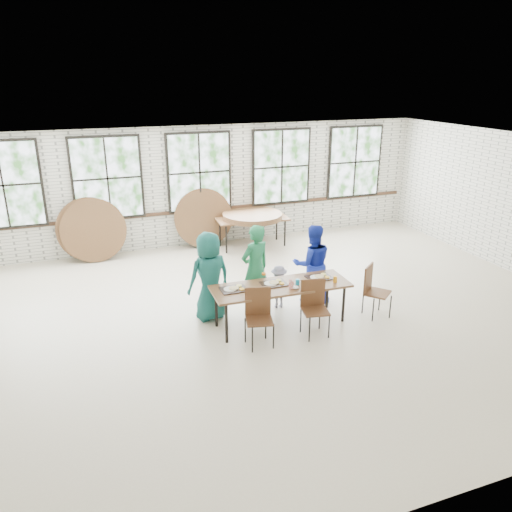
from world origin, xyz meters
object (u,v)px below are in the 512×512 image
(chair_near_left, at_px, (259,312))
(storage_table, at_px, (252,220))
(chair_near_right, at_px, (314,303))
(dining_table, at_px, (281,288))

(chair_near_left, xyz_separation_m, storage_table, (1.57, 4.63, 0.13))
(chair_near_right, height_order, storage_table, chair_near_right)
(storage_table, bearing_deg, chair_near_right, -93.88)
(dining_table, distance_m, storage_table, 4.27)
(dining_table, height_order, chair_near_left, chair_near_left)
(dining_table, distance_m, chair_near_left, 0.77)
(storage_table, bearing_deg, dining_table, -100.02)
(chair_near_left, height_order, storage_table, chair_near_left)
(chair_near_left, bearing_deg, storage_table, 85.01)
(dining_table, bearing_deg, chair_near_left, -139.24)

